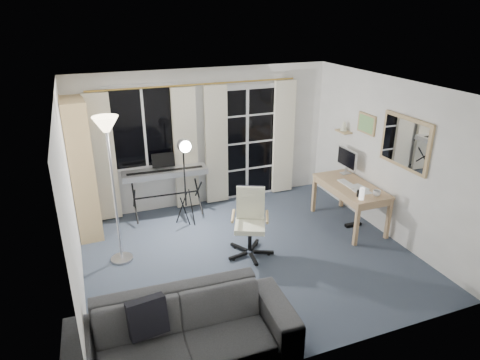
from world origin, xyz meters
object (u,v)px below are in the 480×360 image
Objects in this scene: bookshelf at (79,171)px; desk at (351,190)px; office_chair at (250,215)px; keyboard_piano at (165,174)px; sofa at (182,323)px; studio_light at (184,156)px; torchiere_lamp at (108,148)px; mug at (377,192)px; monitor at (347,159)px.

desk is at bearing -20.75° from bookshelf.
keyboard_piano is at bearing 143.48° from office_chair.
sofa reaches higher than desk.
keyboard_piano is at bearing 83.27° from sofa.
studio_light is at bearing -18.23° from bookshelf.
studio_light is 2.96m from sofa.
office_chair is (1.79, -0.42, -1.09)m from torchiere_lamp.
office_chair is at bearing -58.08° from keyboard_piano.
bookshelf is at bearing 110.36° from torchiere_lamp.
torchiere_lamp is 2.13× the size of office_chair.
torchiere_lamp is 2.46m from sofa.
desk is at bearing -3.83° from torchiere_lamp.
mug is (0.10, -0.50, 0.14)m from desk.
torchiere_lamp is 1.38× the size of studio_light.
bookshelf is at bearing -175.59° from keyboard_piano.
torchiere_lamp reaches higher than desk.
torchiere_lamp reaches higher than monitor.
sofa is at bearing -80.00° from torchiere_lamp.
bookshelf is 4.51m from mug.
studio_light is at bearing -62.36° from keyboard_piano.
bookshelf is 2.18× the size of office_chair.
mug is at bearing -35.91° from studio_light.
monitor is (2.66, -0.45, -0.24)m from studio_light.
desk is (2.46, -0.90, -0.59)m from studio_light.
bookshelf is 1.03× the size of torchiere_lamp.
torchiere_lamp reaches higher than keyboard_piano.
torchiere_lamp is 2.14m from office_chair.
office_chair is at bearing -66.16° from studio_light.
studio_light reaches higher than sofa.
keyboard_piano is at bearing -0.42° from bookshelf.
monitor is at bearing 66.46° from desk.
sofa is at bearing -145.91° from monitor.
office_chair is (0.65, -1.08, -0.63)m from studio_light.
mug is (2.79, -1.89, -0.01)m from keyboard_piano.
bookshelf is 1.42× the size of studio_light.
torchiere_lamp is 1.72m from keyboard_piano.
mug reaches higher than desk.
mug is (3.70, -0.74, -0.91)m from torchiere_lamp.
studio_light is at bearing 30.19° from torchiere_lamp.
bookshelf is at bearing 106.36° from sofa.
desk is (4.01, -1.34, -0.40)m from bookshelf.
desk is (3.60, -0.24, -1.05)m from torchiere_lamp.
office_chair is at bearing -162.48° from monitor.
studio_light is 0.66× the size of sofa.
keyboard_piano is at bearing 162.12° from monitor.
bookshelf is at bearing 155.82° from mug.
desk is 0.53m from mug.
bookshelf is 0.93× the size of sofa.
studio_light is (0.23, -0.48, 0.44)m from keyboard_piano.
torchiere_lamp is at bearing 168.67° from mug.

